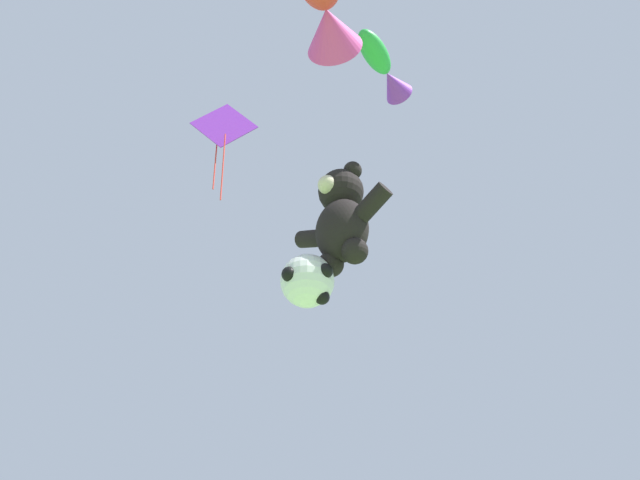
{
  "coord_description": "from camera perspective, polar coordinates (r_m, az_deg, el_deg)",
  "views": [
    {
      "loc": [
        6.72,
        -2.93,
        1.68
      ],
      "look_at": [
        0.75,
        3.16,
        8.16
      ],
      "focal_mm": 35.0,
      "sensor_mm": 36.0,
      "label": 1
    }
  ],
  "objects": [
    {
      "name": "fish_kite_emerald",
      "position": [
        13.34,
        5.89,
        15.34
      ],
      "size": [
        0.98,
        1.88,
        0.59
      ],
      "color": "green"
    },
    {
      "name": "teddy_bear_kite",
      "position": [
        12.24,
        1.96,
        2.04
      ],
      "size": [
        2.42,
        1.07,
        2.46
      ],
      "color": "black"
    },
    {
      "name": "soccer_ball_kite",
      "position": [
        11.65,
        -1.12,
        -3.75
      ],
      "size": [
        1.12,
        1.12,
        1.03
      ],
      "color": "white"
    },
    {
      "name": "fish_kite_crimson",
      "position": [
        11.07,
        0.37,
        21.08
      ],
      "size": [
        1.95,
        2.36,
        1.0
      ],
      "color": "red"
    },
    {
      "name": "diamond_kite",
      "position": [
        14.38,
        -8.8,
        9.98
      ],
      "size": [
        1.03,
        1.18,
        3.11
      ],
      "color": "purple"
    }
  ]
}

